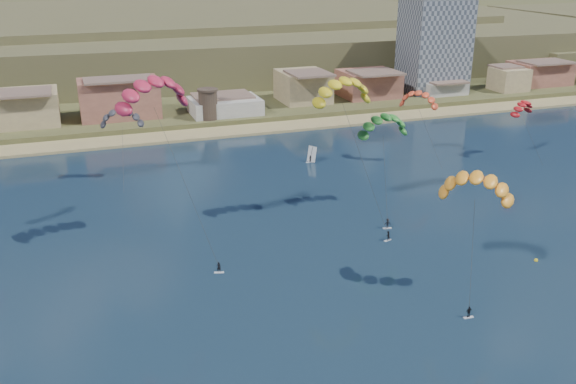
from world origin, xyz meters
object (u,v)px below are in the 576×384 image
Objects in this scene: kitesurfer_green at (384,123)px; windsurfer at (311,157)px; kitesurfer_yellow at (343,87)px; kitesurfer_red at (153,88)px; buoy at (536,260)px; watchtower at (208,104)px; kitesurfer_orange at (477,182)px; apartment_tower at (434,43)px.

windsurfer is at bearing 94.21° from kitesurfer_green.
kitesurfer_red is at bearing 179.78° from kitesurfer_yellow.
kitesurfer_green is 35.57m from buoy.
watchtower is 14.01× the size of buoy.
buoy is (30.73, -99.28, -6.26)m from watchtower.
kitesurfer_red is 1.58× the size of kitesurfer_orange.
kitesurfer_yellow reaches higher than buoy.
apartment_tower is at bearing 50.68° from kitesurfer_yellow.
buoy is (-49.27, -113.28, -17.71)m from apartment_tower.
apartment_tower reaches higher than buoy.
kitesurfer_orange is 0.97× the size of kitesurfer_green.
apartment_tower reaches higher than kitesurfer_orange.
kitesurfer_orange is 31.59× the size of buoy.
apartment_tower is 86.05m from windsurfer.
watchtower is at bearing 103.92° from kitesurfer_green.
windsurfer is (0.18, 62.66, -15.31)m from kitesurfer_orange.
watchtower is at bearing 107.20° from buoy.
apartment_tower reaches higher than kitesurfer_green.
kitesurfer_green is at bearing -126.39° from apartment_tower.
windsurfer reaches higher than buoy.
windsurfer is (15.29, -40.23, -5.18)m from watchtower.
kitesurfer_orange is (7.67, -28.31, -8.15)m from kitesurfer_yellow.
kitesurfer_green is at bearing -85.79° from windsurfer.
kitesurfer_yellow is 1.40× the size of kitesurfer_green.
kitesurfer_yellow is 45.32× the size of buoy.
kitesurfer_red is (-104.15, -88.45, 8.85)m from apartment_tower.
watchtower is (-80.00, -14.00, -11.45)m from apartment_tower.
kitesurfer_yellow is at bearing -102.87° from windsurfer.
kitesurfer_red reaches higher than buoy.
buoy is at bearing 13.00° from kitesurfer_orange.
kitesurfer_green is 32.46× the size of buoy.
kitesurfer_red is 8.18× the size of windsurfer.
kitesurfer_red reaches higher than kitesurfer_orange.
buoy is at bearing -75.35° from windsurfer.
kitesurfer_yellow is at bearing -159.23° from kitesurfer_green.
kitesurfer_red reaches higher than kitesurfer_green.
kitesurfer_green is 5.33× the size of windsurfer.
watchtower is 0.44× the size of kitesurfer_orange.
apartment_tower is at bearing 40.34° from kitesurfer_red.
kitesurfer_green is (17.54, -70.74, 10.37)m from watchtower.
kitesurfer_yellow is (7.45, -74.57, 18.28)m from watchtower.
kitesurfer_orange is at bearing -35.91° from kitesurfer_red.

